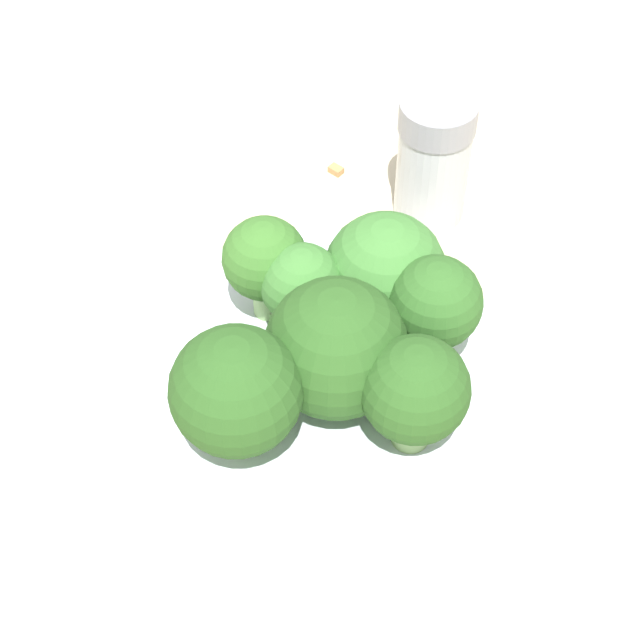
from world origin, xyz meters
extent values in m
plane|color=beige|center=(0.00, 0.00, 0.00)|extent=(3.00, 3.00, 0.00)
cylinder|color=silver|center=(0.00, 0.00, 0.02)|extent=(0.17, 0.17, 0.03)
cylinder|color=#8EB770|center=(-0.04, -0.02, 0.04)|extent=(0.02, 0.02, 0.02)
sphere|color=#3D7533|center=(-0.04, -0.02, 0.06)|extent=(0.05, 0.05, 0.05)
cylinder|color=#8EB770|center=(0.01, -0.04, 0.05)|extent=(0.02, 0.02, 0.03)
sphere|color=#386B28|center=(0.01, -0.04, 0.07)|extent=(0.04, 0.04, 0.04)
cylinder|color=#84AD66|center=(-0.05, 0.01, 0.05)|extent=(0.03, 0.03, 0.03)
sphere|color=#2D5B23|center=(-0.05, 0.01, 0.07)|extent=(0.04, 0.04, 0.04)
cylinder|color=#7A9E5B|center=(0.05, 0.02, 0.05)|extent=(0.02, 0.02, 0.03)
sphere|color=#28511E|center=(0.05, 0.02, 0.07)|extent=(0.05, 0.05, 0.05)
cylinder|color=#7A9E5B|center=(0.00, -0.02, 0.05)|extent=(0.01, 0.01, 0.03)
sphere|color=#3D7533|center=(0.00, -0.02, 0.07)|extent=(0.04, 0.04, 0.04)
cylinder|color=#84AD66|center=(0.00, 0.02, 0.05)|extent=(0.01, 0.01, 0.02)
sphere|color=#28511E|center=(0.00, 0.02, 0.07)|extent=(0.06, 0.06, 0.06)
cylinder|color=#7A9E5B|center=(-0.02, 0.05, 0.05)|extent=(0.02, 0.02, 0.03)
sphere|color=#28511E|center=(-0.02, 0.05, 0.07)|extent=(0.04, 0.04, 0.04)
cylinder|color=#B2B7BC|center=(-0.11, -0.10, 0.03)|extent=(0.04, 0.04, 0.06)
cylinder|color=gray|center=(-0.11, -0.10, 0.07)|extent=(0.04, 0.04, 0.02)
cube|color=#AD7F4C|center=(-0.07, -0.15, 0.00)|extent=(0.01, 0.01, 0.01)
camera|label=1|loc=(0.11, 0.27, 0.41)|focal=60.00mm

